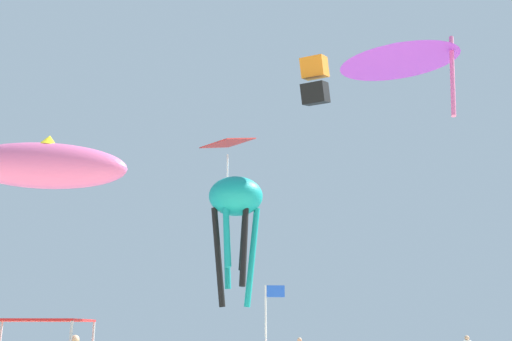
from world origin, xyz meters
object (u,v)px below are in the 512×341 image
object	(u,v)px
kite_diamond_red	(228,146)
kite_octopus_teal	(236,203)
canopy_tent	(34,324)
kite_box_orange	(315,80)
banner_flag	(268,330)
kite_delta_purple	(398,53)
kite_inflatable_pink	(46,165)

from	to	relation	value
kite_diamond_red	kite_octopus_teal	bearing A→B (deg)	-37.53
canopy_tent	kite_box_orange	distance (m)	23.59
kite_octopus_teal	banner_flag	bearing A→B (deg)	33.72
kite_octopus_teal	kite_box_orange	distance (m)	9.20
canopy_tent	kite_diamond_red	xyz separation A→B (m)	(5.84, 20.31, 11.79)
banner_flag	kite_diamond_red	distance (m)	22.49
banner_flag	canopy_tent	bearing A→B (deg)	-168.69
banner_flag	kite_delta_purple	distance (m)	10.67
kite_delta_purple	kite_diamond_red	world-z (taller)	kite_diamond_red
banner_flag	kite_inflatable_pink	bearing A→B (deg)	134.69
kite_octopus_teal	kite_diamond_red	xyz separation A→B (m)	(-0.28, 5.58, 5.18)
kite_octopus_teal	canopy_tent	bearing A→B (deg)	9.95
kite_octopus_teal	kite_inflatable_pink	bearing A→B (deg)	-36.66
canopy_tent	banner_flag	xyz separation A→B (m)	(6.41, 1.28, -0.17)
canopy_tent	kite_octopus_teal	xyz separation A→B (m)	(6.13, 14.74, 6.61)
kite_delta_purple	canopy_tent	bearing A→B (deg)	47.21
kite_inflatable_pink	banner_flag	bearing A→B (deg)	-49.38
canopy_tent	kite_delta_purple	xyz separation A→B (m)	(11.17, 1.69, 9.37)
banner_flag	kite_inflatable_pink	size ratio (longest dim) A/B	0.42
kite_octopus_teal	kite_delta_purple	bearing A→B (deg)	53.66
kite_box_orange	canopy_tent	bearing A→B (deg)	-96.84
kite_octopus_teal	kite_inflatable_pink	xyz separation A→B (m)	(-9.47, -3.60, 0.91)
kite_octopus_teal	kite_diamond_red	world-z (taller)	kite_diamond_red
kite_delta_purple	kite_diamond_red	size ratio (longest dim) A/B	1.43
canopy_tent	kite_diamond_red	bearing A→B (deg)	73.96
banner_flag	kite_box_orange	bearing A→B (deg)	71.89
kite_diamond_red	kite_inflatable_pink	world-z (taller)	kite_diamond_red
canopy_tent	kite_diamond_red	distance (m)	24.20
canopy_tent	kite_diamond_red	size ratio (longest dim) A/B	0.71
kite_octopus_teal	kite_inflatable_pink	distance (m)	10.17
canopy_tent	kite_inflatable_pink	bearing A→B (deg)	106.71
banner_flag	kite_diamond_red	bearing A→B (deg)	91.70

